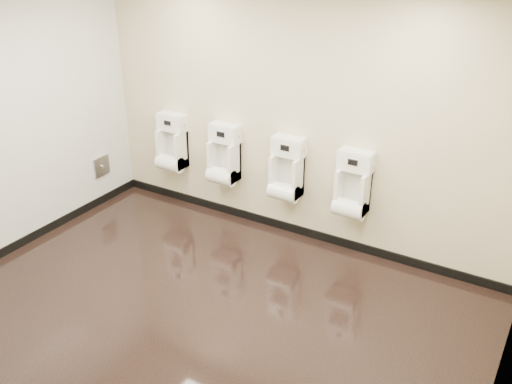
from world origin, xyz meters
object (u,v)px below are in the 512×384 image
urinal_3 (352,189)px  urinal_2 (286,173)px  urinal_0 (172,146)px  access_panel (101,166)px  urinal_1 (224,159)px

urinal_3 → urinal_2: bearing=180.0°
urinal_0 → urinal_3: bearing=0.0°
urinal_0 → urinal_3: same height
access_panel → urinal_2: size_ratio=0.35×
urinal_2 → urinal_1: bearing=180.0°
urinal_0 → urinal_1: (0.78, 0.00, 0.00)m
access_panel → urinal_3: urinal_3 is taller
urinal_0 → urinal_2: size_ratio=1.00×
access_panel → urinal_3: (3.22, 0.42, 0.29)m
urinal_1 → urinal_3: 1.62m
urinal_1 → urinal_3: size_ratio=1.00×
access_panel → urinal_2: (2.43, 0.42, 0.29)m
access_panel → urinal_1: bearing=14.9°
urinal_2 → access_panel: bearing=-170.1°
urinal_0 → urinal_1: size_ratio=1.00×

